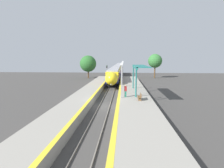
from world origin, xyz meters
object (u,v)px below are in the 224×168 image
(railway_signal, at_px, (107,72))
(lamppost_far, at_px, (123,69))
(lamppost_mid, at_px, (122,73))
(lamppost_farthest, at_px, (123,68))
(lamppost_near, at_px, (121,78))
(train, at_px, (118,69))
(person_waiting, at_px, (126,91))
(platform_bench, at_px, (140,96))

(railway_signal, xyz_separation_m, lamppost_far, (4.24, -2.33, 0.92))
(lamppost_mid, distance_m, lamppost_farthest, 20.21)
(lamppost_near, distance_m, lamppost_farthest, 30.32)
(train, height_order, railway_signal, railway_signal)
(lamppost_near, relative_size, lamppost_far, 1.00)
(lamppost_mid, bearing_deg, lamppost_near, -90.00)
(person_waiting, relative_size, railway_signal, 0.37)
(lamppost_far, bearing_deg, lamppost_farthest, 90.00)
(lamppost_farthest, bearing_deg, lamppost_near, -90.00)
(train, xyz_separation_m, lamppost_near, (2.28, -51.97, 1.56))
(lamppost_farthest, bearing_deg, train, 96.01)
(person_waiting, bearing_deg, railway_signal, 102.30)
(lamppost_near, xyz_separation_m, lamppost_farthest, (0.00, 30.32, 0.00))
(person_waiting, distance_m, lamppost_mid, 9.89)
(train, bearing_deg, platform_bench, -84.87)
(platform_bench, xyz_separation_m, lamppost_mid, (-2.50, 11.34, 2.31))
(railway_signal, distance_m, lamppost_mid, 13.17)
(railway_signal, distance_m, lamppost_farthest, 8.90)
(platform_bench, distance_m, railway_signal, 24.75)
(platform_bench, height_order, lamppost_mid, lamppost_mid)
(person_waiting, distance_m, lamppost_near, 1.98)
(train, xyz_separation_m, platform_bench, (4.77, -53.21, -0.75))
(lamppost_mid, height_order, lamppost_farthest, same)
(lamppost_far, xyz_separation_m, lamppost_farthest, (0.00, 10.11, 0.00))
(train, bearing_deg, person_waiting, -86.82)
(lamppost_mid, xyz_separation_m, lamppost_far, (0.00, 10.11, 0.00))
(person_waiting, distance_m, lamppost_far, 19.90)
(lamppost_mid, distance_m, lamppost_far, 10.11)
(person_waiting, xyz_separation_m, lamppost_mid, (-0.59, 9.69, 1.85))
(lamppost_mid, height_order, lamppost_far, same)
(railway_signal, height_order, lamppost_far, lamppost_far)
(person_waiting, bearing_deg, lamppost_near, -145.06)
(person_waiting, bearing_deg, train, 93.18)
(lamppost_near, bearing_deg, railway_signal, 100.64)
(lamppost_mid, bearing_deg, platform_bench, -77.59)
(lamppost_far, height_order, lamppost_farthest, same)
(lamppost_far, bearing_deg, person_waiting, -88.30)
(lamppost_farthest, bearing_deg, platform_bench, -85.48)
(lamppost_mid, bearing_deg, train, 93.12)
(person_waiting, xyz_separation_m, railway_signal, (-4.83, 22.13, 0.93))
(lamppost_far, bearing_deg, train, 94.11)
(train, relative_size, lamppost_mid, 17.27)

